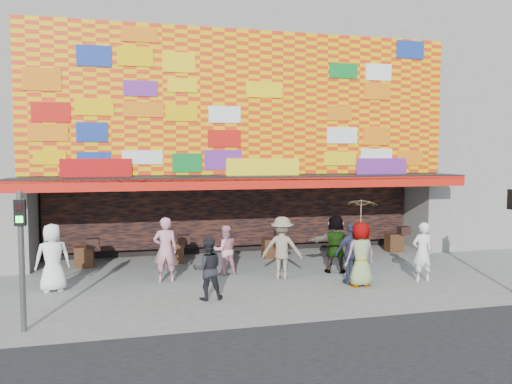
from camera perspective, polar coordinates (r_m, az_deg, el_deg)
ground at (r=13.89m, az=2.92°, el=-11.46°), size 90.00×90.00×0.00m
shop_building at (r=21.38m, az=-3.49°, el=8.18°), size 15.20×9.40×10.00m
neighbor_right at (r=26.89m, az=25.31°, el=8.60°), size 11.00×8.00×12.00m
signal_left at (r=11.67m, az=-25.26°, el=-5.51°), size 0.22×0.20×3.00m
ped_a at (r=14.93m, az=-22.23°, el=-6.95°), size 1.04×0.80×1.88m
ped_b at (r=15.07m, az=-10.32°, el=-6.49°), size 0.74×0.52×1.94m
ped_c at (r=13.17m, az=-5.54°, el=-8.73°), size 0.80×0.63×1.61m
ped_d at (r=15.26m, az=3.00°, el=-6.38°), size 1.41×1.15×1.90m
ped_e at (r=14.91m, az=10.91°, el=-6.91°), size 1.05×0.44×1.79m
ped_f at (r=16.23m, az=9.08°, el=-5.84°), size 1.82×1.09×1.87m
ped_g at (r=14.67m, az=11.87°, el=-6.98°), size 0.97×0.69×1.85m
ped_h at (r=15.73m, az=18.48°, el=-6.51°), size 0.65×0.42×1.77m
ped_i at (r=15.83m, az=-3.56°, el=-6.63°), size 0.79×0.63×1.55m
parasol at (r=14.49m, az=11.94°, el=-2.40°), size 0.99×1.00×1.76m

